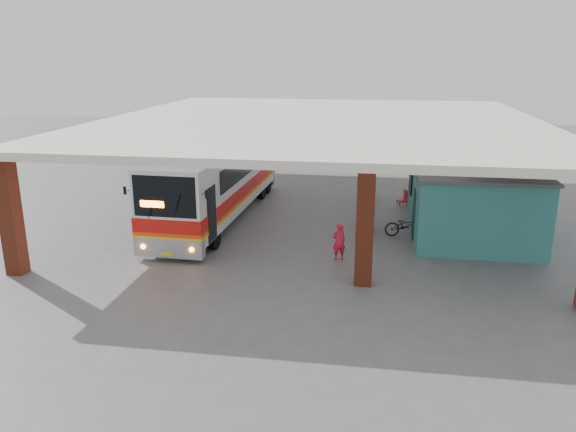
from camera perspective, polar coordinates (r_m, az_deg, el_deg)
The scene contains 8 objects.
ground at distance 22.95m, azimuth 0.32°, elevation -3.50°, with size 90.00×90.00×0.00m, color #515154.
brick_columns at distance 27.00m, azimuth 4.96°, elevation 4.26°, with size 20.10×21.60×4.35m.
canopy_roof at distance 28.17m, azimuth 3.40°, elevation 9.59°, with size 21.00×23.00×0.30m, color silver.
shop_building at distance 26.43m, azimuth 17.99°, elevation 1.89°, with size 5.20×8.20×3.11m.
coach_bus at distance 27.34m, azimuth -7.09°, elevation 3.77°, with size 3.16×13.24×3.83m.
motorcycle at distance 25.10m, azimuth 11.92°, elevation -0.93°, with size 0.65×1.87×0.98m, color black.
pedestrian at distance 21.78m, azimuth 5.19°, elevation -2.59°, with size 0.55×0.36×1.50m, color red.
red_chair at distance 30.15m, azimuth 11.67°, elevation 1.78°, with size 0.57×0.57×0.85m.
Camera 1 is at (3.29, -21.34, 7.78)m, focal length 35.00 mm.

